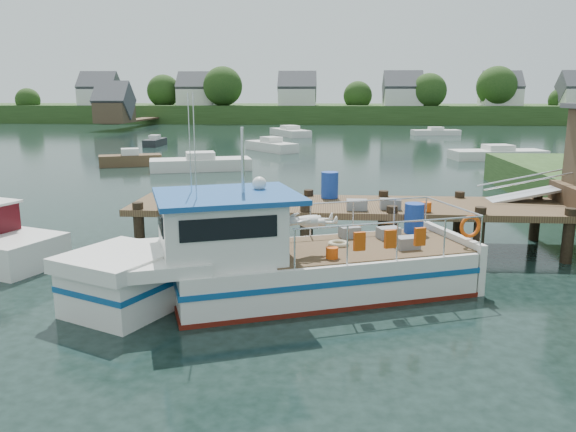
# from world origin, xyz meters

# --- Properties ---
(ground_plane) EXTENTS (160.00, 160.00, 0.00)m
(ground_plane) POSITION_xyz_m (0.00, 0.00, 0.00)
(ground_plane) COLOR black
(far_shore) EXTENTS (140.00, 42.55, 9.22)m
(far_shore) POSITION_xyz_m (0.01, 82.37, 2.10)
(far_shore) COLOR #2C4A1E
(far_shore) RESTS_ON ground
(dock) EXTENTS (16.60, 3.00, 4.78)m
(dock) POSITION_xyz_m (6.51, 0.01, 2.24)
(dock) COLOR #503B26
(dock) RESTS_ON ground
(lobster_boat) EXTENTS (9.74, 5.65, 4.80)m
(lobster_boat) POSITION_xyz_m (-1.15, -4.63, 0.87)
(lobster_boat) COLOR silver
(lobster_boat) RESTS_ON ground
(moored_rowboat) EXTENTS (4.26, 2.76, 1.17)m
(moored_rowboat) POSITION_xyz_m (-13.13, 19.54, 0.44)
(moored_rowboat) COLOR #503B26
(moored_rowboat) RESTS_ON ground
(moored_far) EXTENTS (5.76, 2.69, 0.94)m
(moored_far) POSITION_xyz_m (12.81, 50.50, 0.35)
(moored_far) COLOR silver
(moored_far) RESTS_ON ground
(moored_a) EXTENTS (6.65, 3.87, 1.16)m
(moored_a) POSITION_xyz_m (-7.93, 17.73, 0.43)
(moored_a) COLOR silver
(moored_a) RESTS_ON ground
(moored_b) EXTENTS (4.90, 5.42, 1.21)m
(moored_b) POSITION_xyz_m (-4.65, 30.11, 0.45)
(moored_b) COLOR silver
(moored_b) RESTS_ON ground
(moored_c) EXTENTS (7.15, 3.44, 1.08)m
(moored_c) POSITION_xyz_m (12.70, 25.26, 0.40)
(moored_c) COLOR silver
(moored_c) RESTS_ON ground
(moored_d) EXTENTS (5.24, 7.38, 1.20)m
(moored_d) POSITION_xyz_m (-4.25, 47.79, 0.44)
(moored_d) COLOR silver
(moored_d) RESTS_ON ground
(moored_e) EXTENTS (1.28, 3.65, 1.00)m
(moored_e) POSITION_xyz_m (-16.02, 34.38, 0.37)
(moored_e) COLOR black
(moored_e) RESTS_ON ground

